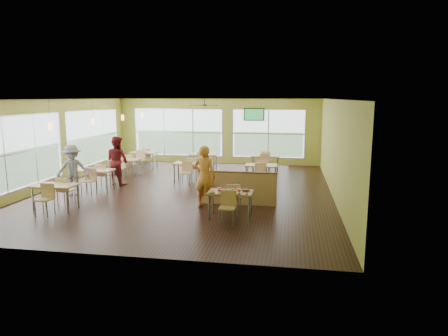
{
  "coord_description": "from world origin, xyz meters",
  "views": [
    {
      "loc": [
        3.56,
        -13.42,
        3.27
      ],
      "look_at": [
        1.51,
        -1.15,
        1.06
      ],
      "focal_mm": 32.0,
      "sensor_mm": 36.0,
      "label": 1
    }
  ],
  "objects_px": {
    "man_plaid": "(205,177)",
    "food_basket": "(246,190)",
    "main_table": "(231,196)",
    "half_wall_divider": "(238,188)"
  },
  "relations": [
    {
      "from": "man_plaid",
      "to": "main_table",
      "type": "bearing_deg",
      "value": 144.07
    },
    {
      "from": "food_basket",
      "to": "man_plaid",
      "type": "bearing_deg",
      "value": 147.51
    },
    {
      "from": "main_table",
      "to": "man_plaid",
      "type": "relative_size",
      "value": 0.81
    },
    {
      "from": "main_table",
      "to": "food_basket",
      "type": "bearing_deg",
      "value": 17.01
    },
    {
      "from": "half_wall_divider",
      "to": "food_basket",
      "type": "xyz_separation_m",
      "value": [
        0.4,
        -1.33,
        0.26
      ]
    },
    {
      "from": "main_table",
      "to": "half_wall_divider",
      "type": "bearing_deg",
      "value": 90.0
    },
    {
      "from": "man_plaid",
      "to": "food_basket",
      "type": "bearing_deg",
      "value": 157.72
    },
    {
      "from": "half_wall_divider",
      "to": "man_plaid",
      "type": "xyz_separation_m",
      "value": [
        -0.93,
        -0.48,
        0.42
      ]
    },
    {
      "from": "food_basket",
      "to": "main_table",
      "type": "bearing_deg",
      "value": -162.99
    },
    {
      "from": "man_plaid",
      "to": "food_basket",
      "type": "relative_size",
      "value": 8.04
    }
  ]
}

